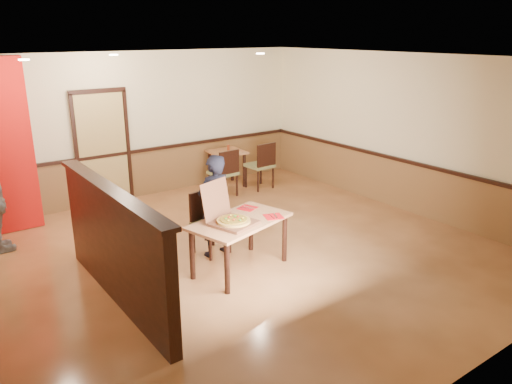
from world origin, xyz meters
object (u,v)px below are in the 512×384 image
main_table (240,227)px  condiment (228,148)px  side_chair_right (262,164)px  diner (215,206)px  pizza_box (230,219)px  diner_chair (208,220)px  side_chair_left (225,171)px  side_table (227,159)px

main_table → condiment: bearing=44.4°
side_chair_right → diner: 3.32m
pizza_box → condiment: (2.22, 3.45, 0.01)m
side_chair_right → pizza_box: (-2.65, -2.86, 0.26)m
diner_chair → diner: bearing=-87.5°
side_chair_left → side_table: side_chair_left is taller
main_table → condiment: (2.04, 3.41, 0.19)m
main_table → diner: bearing=76.1°
diner_chair → pizza_box: bearing=-109.6°
pizza_box → side_table: bearing=40.1°
diner_chair → main_table: bearing=-97.0°
side_chair_left → main_table: bearing=57.5°
condiment → side_chair_right: bearing=-54.1°
main_table → condiment: condiment is taller
side_chair_left → diner: diner is taller
side_table → side_chair_right: bearing=-53.9°
diner → side_chair_right: bearing=-143.0°
side_table → pizza_box: bearing=-122.2°
main_table → diner: 0.64m
side_chair_right → pizza_box: bearing=44.3°
side_table → diner: diner is taller
diner_chair → side_chair_right: bearing=29.2°
pizza_box → condiment: bearing=39.6°
diner → condiment: diner is taller
side_table → pizza_box: pizza_box is taller
condiment → diner_chair: bearing=-128.2°
condiment → side_chair_left: bearing=-128.5°
side_chair_right → main_table: bearing=45.9°
side_chair_right → condiment: size_ratio=7.39×
side_chair_right → side_table: side_chair_right is taller
diner_chair → condiment: (2.08, 2.64, 0.31)m
diner_chair → side_chair_left: size_ratio=0.96×
main_table → side_chair_right: 3.75m
side_table → condiment: (0.02, -0.03, 0.24)m
side_chair_right → pizza_box: pizza_box is taller
diner_chair → side_table: (2.06, 2.67, 0.07)m
diner_chair → side_chair_right: side_chair_right is taller
main_table → pizza_box: bearing=178.3°
side_table → diner: size_ratio=0.50×
side_chair_left → side_table: 0.77m
diner_chair → pizza_box: size_ratio=1.27×
main_table → diner_chair: diner_chair is taller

